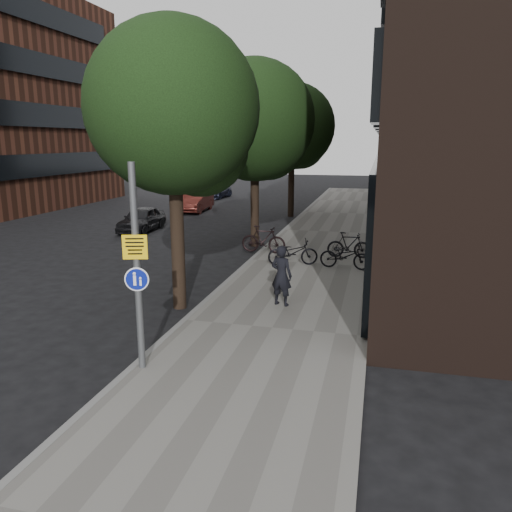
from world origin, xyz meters
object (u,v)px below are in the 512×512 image
(signpost, at_px, (137,268))
(parked_car_near, at_px, (142,219))
(pedestrian, at_px, (281,275))
(parked_bike_facade_near, at_px, (345,256))

(signpost, height_order, parked_car_near, signpost)
(pedestrian, distance_m, parked_car_near, 13.64)
(pedestrian, height_order, parked_car_near, pedestrian)
(pedestrian, xyz_separation_m, parked_bike_facade_near, (1.40, 4.40, -0.36))
(parked_car_near, bearing_deg, signpost, -65.60)
(parked_bike_facade_near, bearing_deg, pedestrian, 169.96)
(pedestrian, bearing_deg, signpost, 82.50)
(pedestrian, relative_size, parked_car_near, 0.46)
(signpost, xyz_separation_m, parked_bike_facade_near, (3.33, 8.83, -1.55))
(signpost, height_order, parked_bike_facade_near, signpost)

